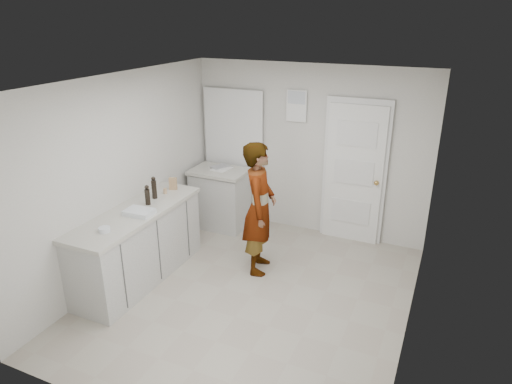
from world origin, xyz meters
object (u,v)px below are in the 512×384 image
at_px(oil_cruet_a, 147,195).
at_px(baking_dish, 139,212).
at_px(cake_mix_box, 173,184).
at_px(spice_jar, 165,191).
at_px(person, 259,209).
at_px(egg_bowl, 104,230).
at_px(oil_cruet_b, 154,188).

relative_size(oil_cruet_a, baking_dish, 0.75).
height_order(cake_mix_box, spice_jar, cake_mix_box).
height_order(person, spice_jar, person).
distance_m(person, egg_bowl, 1.86).
bearing_deg(baking_dish, egg_bowl, -96.54).
relative_size(spice_jar, baking_dish, 0.21).
height_order(oil_cruet_a, oil_cruet_b, oil_cruet_b).
bearing_deg(oil_cruet_b, oil_cruet_a, -77.29).
height_order(person, cake_mix_box, person).
bearing_deg(oil_cruet_a, spice_jar, 92.36).
bearing_deg(spice_jar, baking_dish, -81.41).
xyz_separation_m(cake_mix_box, oil_cruet_b, (-0.04, -0.36, 0.06)).
relative_size(person, baking_dish, 5.06).
xyz_separation_m(oil_cruet_a, egg_bowl, (0.03, -0.81, -0.10)).
distance_m(spice_jar, baking_dish, 0.68).
relative_size(spice_jar, egg_bowl, 0.57).
height_order(person, oil_cruet_b, person).
bearing_deg(egg_bowl, baking_dish, 83.46).
bearing_deg(egg_bowl, person, 48.94).
distance_m(cake_mix_box, spice_jar, 0.18).
bearing_deg(oil_cruet_a, cake_mix_box, 90.37).
bearing_deg(oil_cruet_b, spice_jar, 80.90).
bearing_deg(oil_cruet_b, baking_dish, -74.93).
distance_m(oil_cruet_b, baking_dish, 0.52).
height_order(spice_jar, oil_cruet_b, oil_cruet_b).
bearing_deg(cake_mix_box, oil_cruet_a, -109.86).
height_order(person, egg_bowl, person).
bearing_deg(spice_jar, cake_mix_box, 85.84).
distance_m(oil_cruet_a, egg_bowl, 0.82).
relative_size(person, egg_bowl, 13.49).
bearing_deg(cake_mix_box, person, -18.91).
bearing_deg(person, oil_cruet_b, 91.42).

